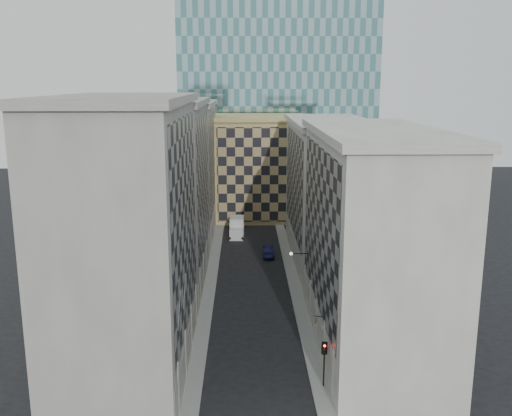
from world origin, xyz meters
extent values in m
cube|color=gray|center=(-5.25, 30.00, 0.07)|extent=(1.50, 100.00, 0.15)
cube|color=gray|center=(5.25, 30.00, 0.07)|extent=(1.50, 100.00, 0.15)
cube|color=gray|center=(-11.00, 11.00, 11.50)|extent=(10.00, 22.00, 23.00)
cube|color=gray|center=(-6.12, 11.00, 13.00)|extent=(0.25, 19.36, 18.00)
cube|color=gray|center=(-6.20, 11.00, 1.60)|extent=(0.45, 21.12, 3.20)
cube|color=gray|center=(-11.00, 11.00, 23.35)|extent=(10.80, 22.80, 0.70)
cylinder|color=gray|center=(-6.35, 2.75, 2.20)|extent=(0.90, 0.90, 4.40)
cylinder|color=gray|center=(-6.35, 8.25, 2.20)|extent=(0.90, 0.90, 4.40)
cylinder|color=gray|center=(-6.35, 13.75, 2.20)|extent=(0.90, 0.90, 4.40)
cylinder|color=gray|center=(-6.35, 19.25, 2.20)|extent=(0.90, 0.90, 4.40)
cube|color=gray|center=(-11.00, 33.00, 11.00)|extent=(10.00, 22.00, 22.00)
cube|color=gray|center=(-6.12, 33.00, 12.50)|extent=(0.25, 19.36, 17.00)
cube|color=gray|center=(-6.20, 33.00, 1.60)|extent=(0.45, 21.12, 3.20)
cube|color=gray|center=(-11.00, 33.00, 22.35)|extent=(10.80, 22.80, 0.70)
cylinder|color=gray|center=(-6.35, 24.75, 2.20)|extent=(0.90, 0.90, 4.40)
cylinder|color=gray|center=(-6.35, 30.25, 2.20)|extent=(0.90, 0.90, 4.40)
cylinder|color=gray|center=(-6.35, 35.75, 2.20)|extent=(0.90, 0.90, 4.40)
cylinder|color=gray|center=(-6.35, 41.25, 2.20)|extent=(0.90, 0.90, 4.40)
cube|color=gray|center=(-11.00, 55.00, 10.50)|extent=(10.00, 22.00, 21.00)
cube|color=gray|center=(-6.12, 55.00, 12.00)|extent=(0.25, 19.36, 16.00)
cube|color=gray|center=(-6.20, 55.00, 1.60)|extent=(0.45, 21.12, 3.20)
cube|color=gray|center=(-11.00, 55.00, 21.35)|extent=(10.80, 22.80, 0.70)
cylinder|color=gray|center=(-6.35, 46.75, 2.20)|extent=(0.90, 0.90, 4.40)
cylinder|color=gray|center=(-6.35, 52.25, 2.20)|extent=(0.90, 0.90, 4.40)
cylinder|color=gray|center=(-6.35, 57.75, 2.20)|extent=(0.90, 0.90, 4.40)
cylinder|color=gray|center=(-6.35, 63.25, 2.20)|extent=(0.90, 0.90, 4.40)
cube|color=#ADA99E|center=(11.00, 15.00, 10.00)|extent=(10.00, 26.00, 20.00)
cube|color=gray|center=(6.12, 15.00, 11.50)|extent=(0.25, 22.88, 15.00)
cube|color=#ADA99E|center=(6.20, 15.00, 1.60)|extent=(0.45, 24.96, 3.20)
cube|color=#ADA99E|center=(11.00, 15.00, 20.35)|extent=(10.80, 26.80, 0.70)
cylinder|color=#ADA99E|center=(6.35, 4.60, 2.20)|extent=(0.90, 0.90, 4.40)
cylinder|color=#ADA99E|center=(6.35, 9.80, 2.20)|extent=(0.90, 0.90, 4.40)
cylinder|color=#ADA99E|center=(6.35, 15.00, 2.20)|extent=(0.90, 0.90, 4.40)
cylinder|color=#ADA99E|center=(6.35, 20.20, 2.20)|extent=(0.90, 0.90, 4.40)
cylinder|color=#ADA99E|center=(6.35, 25.40, 2.20)|extent=(0.90, 0.90, 4.40)
cube|color=#ADA99E|center=(11.00, 42.00, 9.50)|extent=(10.00, 28.00, 19.00)
cube|color=gray|center=(6.12, 42.00, 11.00)|extent=(0.25, 24.64, 14.00)
cube|color=#ADA99E|center=(6.20, 42.00, 1.60)|extent=(0.45, 26.88, 3.20)
cube|color=#ADA99E|center=(11.00, 42.00, 19.35)|extent=(10.80, 28.80, 0.70)
cube|color=tan|center=(2.00, 68.00, 9.00)|extent=(16.00, 14.00, 18.00)
cube|color=tan|center=(2.00, 60.90, 9.00)|extent=(15.20, 0.25, 16.50)
cube|color=tan|center=(2.00, 68.00, 18.40)|extent=(16.80, 14.80, 0.80)
cube|color=#2D2823|center=(0.00, 82.00, 14.00)|extent=(6.00, 6.00, 28.00)
cube|color=#2D2823|center=(0.00, 82.00, 28.70)|extent=(7.00, 7.00, 1.40)
cone|color=#2D2823|center=(0.00, 82.00, 39.40)|extent=(7.20, 7.20, 20.00)
cylinder|color=gray|center=(-5.90, 4.00, 8.00)|extent=(0.10, 2.33, 2.33)
cylinder|color=gray|center=(-5.90, 8.00, 8.00)|extent=(0.10, 2.33, 2.33)
cylinder|color=black|center=(5.10, 24.00, 6.20)|extent=(1.80, 0.08, 0.08)
sphere|color=#FFE5B2|center=(4.20, 24.00, 6.20)|extent=(0.36, 0.36, 0.36)
cylinder|color=black|center=(5.53, 6.52, 1.57)|extent=(0.12, 0.12, 2.84)
cube|color=black|center=(5.53, 6.52, 3.47)|extent=(0.33, 0.28, 0.98)
cube|color=black|center=(5.55, 6.67, 3.47)|extent=(0.49, 0.09, 1.11)
sphere|color=#FF0C07|center=(5.51, 6.37, 3.80)|extent=(0.18, 0.18, 0.18)
sphere|color=#331E05|center=(5.51, 6.37, 3.47)|extent=(0.18, 0.18, 0.18)
sphere|color=black|center=(5.51, 6.37, 3.15)|extent=(0.18, 0.18, 0.18)
cube|color=silver|center=(-2.23, 52.20, 0.88)|extent=(2.21, 2.40, 1.75)
cube|color=silver|center=(-2.15, 54.73, 1.51)|extent=(2.35, 3.57, 3.02)
cylinder|color=black|center=(-3.23, 51.45, 0.44)|extent=(0.32, 0.88, 0.88)
cylinder|color=black|center=(-1.28, 51.39, 0.44)|extent=(0.32, 0.88, 0.88)
cylinder|color=black|center=(-3.09, 55.93, 0.44)|extent=(0.32, 0.88, 0.88)
cylinder|color=black|center=(-1.14, 55.87, 0.44)|extent=(0.32, 0.88, 0.88)
imported|color=#10113C|center=(2.48, 42.71, 0.72)|extent=(1.56, 4.41, 1.45)
cylinder|color=black|center=(5.60, 11.44, 4.19)|extent=(0.73, 0.36, 0.06)
cube|color=#BCAB8A|center=(5.40, 11.44, 3.80)|extent=(0.32, 0.64, 0.68)
camera|label=1|loc=(-0.98, -36.20, 24.79)|focal=40.00mm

